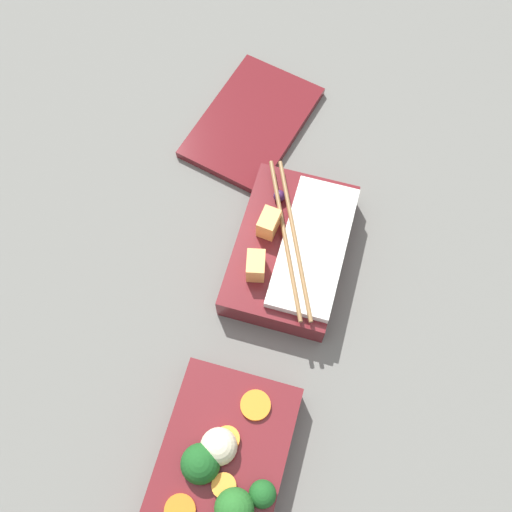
{
  "coord_description": "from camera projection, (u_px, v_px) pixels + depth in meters",
  "views": [
    {
      "loc": [
        -0.18,
        -0.05,
        0.69
      ],
      "look_at": [
        0.09,
        0.03,
        0.04
      ],
      "focal_mm": 42.0,
      "sensor_mm": 36.0,
      "label": 1
    }
  ],
  "objects": [
    {
      "name": "ground_plane",
      "position": [
        257.0,
        345.0,
        0.71
      ],
      "size": [
        3.0,
        3.0,
        0.0
      ],
      "primitive_type": "plane",
      "color": "slate"
    },
    {
      "name": "bento_lid",
      "position": [
        252.0,
        122.0,
        0.83
      ],
      "size": [
        0.22,
        0.17,
        0.01
      ],
      "primitive_type": "cube",
      "rotation": [
        0.0,
        0.0,
        -0.24
      ],
      "color": "maroon",
      "rests_on": "ground_plane"
    },
    {
      "name": "bento_tray_vegetable",
      "position": [
        220.0,
        469.0,
        0.63
      ],
      "size": [
        0.2,
        0.13,
        0.07
      ],
      "color": "maroon",
      "rests_on": "ground_plane"
    },
    {
      "name": "bento_tray_rice",
      "position": [
        292.0,
        249.0,
        0.73
      ],
      "size": [
        0.2,
        0.13,
        0.07
      ],
      "color": "maroon",
      "rests_on": "ground_plane"
    }
  ]
}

